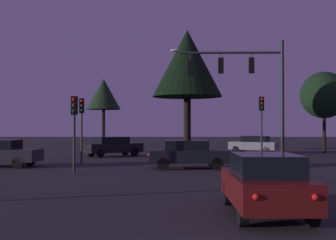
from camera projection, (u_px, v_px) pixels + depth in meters
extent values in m
plane|color=#262326|center=(178.00, 160.00, 29.75)|extent=(168.00, 168.00, 0.00)
cylinder|color=#232326|center=(282.00, 103.00, 24.88)|extent=(0.20, 0.20, 7.24)
cylinder|color=#232326|center=(231.00, 53.00, 25.01)|extent=(5.85, 0.31, 0.14)
ellipsoid|color=#F4EACC|center=(175.00, 50.00, 25.09)|extent=(0.56, 0.28, 0.16)
cylinder|color=#232326|center=(251.00, 55.00, 24.98)|extent=(0.05, 0.05, 0.28)
cube|color=black|center=(251.00, 65.00, 24.97)|extent=(0.31, 0.25, 0.90)
sphere|color=red|center=(251.00, 61.00, 25.11)|extent=(0.18, 0.18, 0.18)
sphere|color=#56380C|center=(251.00, 66.00, 25.11)|extent=(0.18, 0.18, 0.18)
sphere|color=#0C4219|center=(251.00, 71.00, 25.10)|extent=(0.18, 0.18, 0.18)
cylinder|color=#232326|center=(221.00, 55.00, 25.02)|extent=(0.05, 0.05, 0.29)
cube|color=black|center=(221.00, 66.00, 25.01)|extent=(0.31, 0.25, 0.90)
sphere|color=red|center=(221.00, 61.00, 25.15)|extent=(0.18, 0.18, 0.18)
sphere|color=#56380C|center=(221.00, 66.00, 25.15)|extent=(0.18, 0.18, 0.18)
sphere|color=#0C4219|center=(221.00, 71.00, 25.14)|extent=(0.18, 0.18, 0.18)
cylinder|color=#232326|center=(190.00, 56.00, 25.06)|extent=(0.05, 0.05, 0.39)
cube|color=black|center=(190.00, 67.00, 25.05)|extent=(0.31, 0.25, 0.90)
sphere|color=red|center=(190.00, 63.00, 25.19)|extent=(0.18, 0.18, 0.18)
sphere|color=#56380C|center=(190.00, 68.00, 25.19)|extent=(0.18, 0.18, 0.18)
sphere|color=#0C4219|center=(190.00, 73.00, 25.18)|extent=(0.18, 0.18, 0.18)
cylinder|color=#232326|center=(262.00, 136.00, 28.52)|extent=(0.12, 0.12, 3.34)
cube|color=black|center=(261.00, 104.00, 28.56)|extent=(0.32, 0.26, 0.90)
sphere|color=red|center=(262.00, 99.00, 28.42)|extent=(0.18, 0.18, 0.18)
sphere|color=#56380C|center=(262.00, 103.00, 28.42)|extent=(0.18, 0.18, 0.18)
sphere|color=#0C4219|center=(262.00, 108.00, 28.41)|extent=(0.18, 0.18, 0.18)
cylinder|color=#232326|center=(82.00, 138.00, 26.61)|extent=(0.12, 0.12, 3.10)
cube|color=black|center=(82.00, 106.00, 26.65)|extent=(0.35, 0.30, 0.90)
sphere|color=red|center=(82.00, 101.00, 26.52)|extent=(0.18, 0.18, 0.18)
sphere|color=#56380C|center=(82.00, 106.00, 26.51)|extent=(0.18, 0.18, 0.18)
sphere|color=#0C4219|center=(82.00, 110.00, 26.51)|extent=(0.18, 0.18, 0.18)
cylinder|color=#232326|center=(74.00, 144.00, 21.00)|extent=(0.12, 0.12, 2.82)
cube|color=black|center=(74.00, 106.00, 21.04)|extent=(0.30, 0.24, 0.90)
sphere|color=red|center=(74.00, 100.00, 20.91)|extent=(0.18, 0.18, 0.18)
sphere|color=#56380C|center=(74.00, 105.00, 20.90)|extent=(0.18, 0.18, 0.18)
sphere|color=#0C4219|center=(74.00, 111.00, 20.90)|extent=(0.18, 0.18, 0.18)
cube|color=#4C0F0F|center=(264.00, 188.00, 10.95)|extent=(1.81, 4.21, 0.68)
cube|color=black|center=(265.00, 165.00, 10.81)|extent=(1.53, 2.28, 0.52)
cylinder|color=black|center=(227.00, 193.00, 12.33)|extent=(0.21, 0.64, 0.64)
cylinder|color=black|center=(281.00, 193.00, 12.31)|extent=(0.21, 0.64, 0.64)
cylinder|color=black|center=(243.00, 212.00, 9.58)|extent=(0.21, 0.64, 0.64)
cylinder|color=black|center=(312.00, 212.00, 9.56)|extent=(0.21, 0.64, 0.64)
sphere|color=red|center=(256.00, 197.00, 8.87)|extent=(0.14, 0.14, 0.14)
sphere|color=red|center=(315.00, 197.00, 8.85)|extent=(0.14, 0.14, 0.14)
cube|color=black|center=(189.00, 156.00, 23.40)|extent=(4.29, 1.75, 0.68)
cube|color=black|center=(186.00, 145.00, 23.41)|extent=(2.32, 1.49, 0.52)
cylinder|color=black|center=(214.00, 162.00, 24.17)|extent=(0.64, 0.20, 0.64)
cylinder|color=black|center=(217.00, 164.00, 22.66)|extent=(0.64, 0.20, 0.64)
cylinder|color=black|center=(163.00, 162.00, 24.14)|extent=(0.64, 0.20, 0.64)
cylinder|color=black|center=(163.00, 164.00, 22.62)|extent=(0.64, 0.20, 0.64)
sphere|color=red|center=(150.00, 154.00, 23.98)|extent=(0.14, 0.14, 0.14)
sphere|color=red|center=(149.00, 155.00, 22.78)|extent=(0.14, 0.14, 0.14)
cylinder|color=black|center=(30.00, 160.00, 25.11)|extent=(0.65, 0.24, 0.64)
cylinder|color=black|center=(18.00, 163.00, 23.44)|extent=(0.65, 0.24, 0.64)
cube|color=black|center=(113.00, 148.00, 33.62)|extent=(4.65, 4.00, 0.68)
cube|color=black|center=(111.00, 140.00, 33.54)|extent=(2.83, 2.61, 0.52)
cylinder|color=black|center=(125.00, 151.00, 35.09)|extent=(0.64, 0.53, 0.64)
cylinder|color=black|center=(135.00, 152.00, 33.85)|extent=(0.64, 0.53, 0.64)
cylinder|color=black|center=(91.00, 152.00, 33.37)|extent=(0.64, 0.53, 0.64)
cylinder|color=black|center=(100.00, 153.00, 32.13)|extent=(0.64, 0.53, 0.64)
sphere|color=red|center=(83.00, 147.00, 32.80)|extent=(0.14, 0.14, 0.14)
sphere|color=red|center=(90.00, 148.00, 31.82)|extent=(0.14, 0.14, 0.14)
cube|color=gray|center=(253.00, 146.00, 37.92)|extent=(4.42, 3.40, 0.68)
cube|color=black|center=(255.00, 139.00, 37.87)|extent=(2.64, 2.36, 0.52)
cylinder|color=black|center=(236.00, 150.00, 37.76)|extent=(0.66, 0.46, 0.64)
cylinder|color=black|center=(241.00, 149.00, 39.22)|extent=(0.66, 0.46, 0.64)
cylinder|color=black|center=(267.00, 150.00, 36.61)|extent=(0.66, 0.46, 0.64)
cylinder|color=black|center=(271.00, 150.00, 38.07)|extent=(0.66, 0.46, 0.64)
sphere|color=red|center=(275.00, 145.00, 36.47)|extent=(0.14, 0.14, 0.14)
sphere|color=red|center=(278.00, 145.00, 37.62)|extent=(0.14, 0.14, 0.14)
cylinder|color=black|center=(103.00, 131.00, 40.12)|extent=(0.29, 0.29, 3.93)
cone|color=black|center=(104.00, 94.00, 40.19)|extent=(3.17, 3.17, 2.83)
cylinder|color=black|center=(324.00, 132.00, 37.96)|extent=(0.29, 0.29, 3.65)
sphere|color=black|center=(324.00, 95.00, 38.02)|extent=(4.09, 4.09, 4.09)
cylinder|color=black|center=(187.00, 128.00, 31.58)|extent=(0.52, 0.52, 4.46)
cone|color=black|center=(187.00, 63.00, 31.68)|extent=(5.07, 5.07, 4.90)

